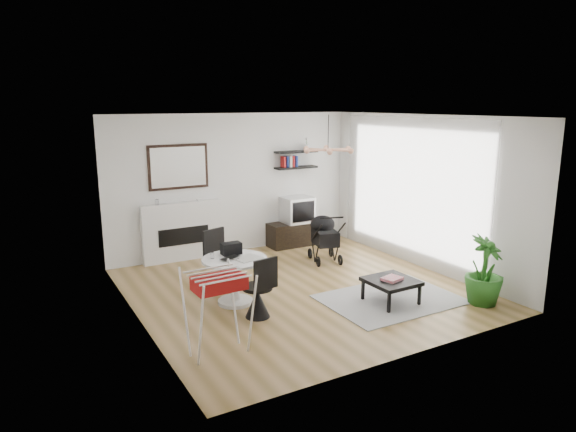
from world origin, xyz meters
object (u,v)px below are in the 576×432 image
stroller (324,240)px  drying_rack (218,311)px  crt_tv (297,210)px  tv_console (298,233)px  fireplace (182,224)px  dining_table (235,274)px  coffee_table (391,282)px  potted_plant (485,270)px

stroller → drying_rack: bearing=-125.8°
crt_tv → tv_console: bearing=4.6°
fireplace → dining_table: 2.46m
crt_tv → dining_table: bearing=-136.4°
drying_rack → stroller: drying_rack is taller
coffee_table → tv_console: bearing=82.7°
stroller → potted_plant: (0.86, -2.91, 0.11)m
dining_table → drying_rack: size_ratio=0.94×
crt_tv → dining_table: size_ratio=0.63×
stroller → fireplace: bearing=165.4°
crt_tv → potted_plant: potted_plant is taller
crt_tv → dining_table: (-2.40, -2.29, -0.29)m
fireplace → dining_table: size_ratio=2.28×
dining_table → drying_rack: 1.56m
drying_rack → potted_plant: (3.96, -0.46, -0.02)m
potted_plant → tv_console: bearing=100.0°
crt_tv → stroller: (-0.10, -1.17, -0.35)m
crt_tv → potted_plant: bearing=-79.4°
dining_table → coffee_table: bearing=-29.0°
fireplace → stroller: fireplace is taller
potted_plant → fireplace: bearing=126.5°
crt_tv → drying_rack: (-3.20, -3.62, -0.22)m
tv_console → drying_rack: bearing=-131.7°
crt_tv → potted_plant: size_ratio=0.59×
crt_tv → dining_table: crt_tv is taller
crt_tv → drying_rack: bearing=-131.4°
tv_console → dining_table: bearing=-136.8°
fireplace → stroller: (2.28, -1.34, -0.28)m
drying_rack → coffee_table: size_ratio=1.47×
stroller → potted_plant: 3.04m
coffee_table → potted_plant: size_ratio=0.68×
dining_table → potted_plant: (3.17, -1.80, 0.05)m
fireplace → coffee_table: (1.99, -3.56, -0.36)m
fireplace → tv_console: fireplace is taller
dining_table → coffee_table: dining_table is taller
fireplace → potted_plant: bearing=-53.5°
coffee_table → dining_table: bearing=151.0°
dining_table → stroller: 2.56m
tv_console → crt_tv: size_ratio=2.17×
fireplace → drying_rack: fireplace is taller
drying_rack → stroller: (3.10, 2.45, -0.13)m
fireplace → stroller: size_ratio=2.30×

